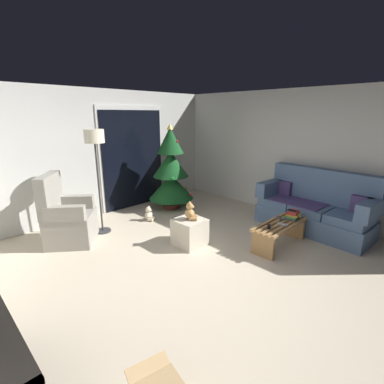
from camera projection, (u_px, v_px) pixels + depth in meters
ground_plane at (207, 267)px, 3.82m from camera, size 7.00×7.00×0.00m
wall_back at (95, 154)px, 5.57m from camera, size 5.72×0.12×2.50m
wall_right at (307, 155)px, 5.43m from camera, size 0.12×6.00×2.50m
patio_door_frame at (133, 157)px, 6.14m from camera, size 1.60×0.02×2.20m
patio_door_glass at (134, 160)px, 6.14m from camera, size 1.50×0.02×2.10m
couch at (315, 208)px, 4.97m from camera, size 0.90×1.99×1.08m
coffee_table at (280, 231)px, 4.37m from camera, size 1.10×0.40×0.39m
remote_graphite at (280, 218)px, 4.49m from camera, size 0.12×0.15×0.02m
remote_black at (269, 227)px, 4.17m from camera, size 0.15×0.12×0.02m
remote_silver at (282, 224)px, 4.25m from camera, size 0.06×0.16×0.02m
book_stack at (293, 215)px, 4.47m from camera, size 0.28×0.23×0.14m
cell_phone at (292, 210)px, 4.46m from camera, size 0.07×0.15×0.01m
christmas_tree at (171, 172)px, 6.02m from camera, size 0.98×0.96×1.83m
armchair at (67, 219)px, 4.46m from camera, size 0.96×0.96×1.13m
floor_lamp at (95, 147)px, 4.57m from camera, size 0.32×0.32×1.78m
ottoman at (190, 232)px, 4.43m from camera, size 0.44×0.44×0.43m
teddy_bear_honey at (190, 212)px, 4.34m from camera, size 0.21×0.22×0.29m
teddy_bear_cream_by_tree at (149, 214)px, 5.47m from camera, size 0.21×0.21×0.29m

